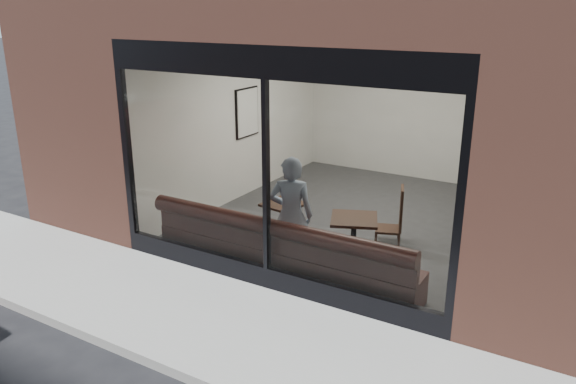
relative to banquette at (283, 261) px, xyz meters
The scene contains 20 objects.
ground 2.46m from the banquette, 90.00° to the right, with size 120.00×120.00×0.00m, color black.
sidewalk_near 1.47m from the banquette, 90.00° to the right, with size 40.00×2.00×0.01m, color gray.
kerb_near 2.51m from the banquette, 90.00° to the right, with size 40.00×0.10×0.12m, color gray.
host_building_pier_left 6.84m from the banquette, 124.05° to the left, with size 2.50×12.00×3.20m, color brown.
host_building_backfill 8.66m from the banquette, 90.00° to the left, with size 5.00×6.00×3.20m, color brown.
cafe_floor 2.56m from the banquette, 90.00° to the left, with size 6.00×6.00×0.00m, color #2D2D30.
cafe_ceiling 3.91m from the banquette, 90.00° to the left, with size 6.00×6.00×0.00m, color white.
cafe_wall_back 5.71m from the banquette, 90.00° to the left, with size 5.00×5.00×0.00m, color silver.
cafe_wall_left 3.82m from the banquette, 134.32° to the left, with size 6.00×6.00×0.00m, color silver.
cafe_wall_right 3.82m from the banquette, 45.68° to the left, with size 6.00×6.00×0.00m, color silver.
storefront_kick 0.41m from the banquette, 90.00° to the right, with size 5.00×0.10×0.30m, color black.
storefront_header 2.80m from the banquette, 90.00° to the right, with size 5.00×0.10×0.40m, color black.
storefront_mullion 1.38m from the banquette, 90.00° to the right, with size 0.06×0.10×2.50m, color black.
storefront_glass 1.39m from the banquette, 90.00° to the right, with size 4.80×4.80×0.00m, color white.
banquette is the anchor object (origin of this frame).
person 0.66m from the banquette, 85.67° to the left, with size 0.62×0.41×1.70m, color #93A6C0.
cafe_table_left 1.06m from the banquette, 120.64° to the left, with size 0.55×0.55×0.04m, color black.
cafe_table_right 1.18m from the banquette, 47.24° to the left, with size 0.65×0.65×0.04m, color black.
cafe_chair_right 2.03m from the banquette, 65.18° to the left, with size 0.39×0.39×0.04m, color black.
wall_poster 3.96m from the banquette, 131.70° to the left, with size 0.02×0.67×0.89m, color white.
Camera 1 is at (3.72, -3.68, 3.64)m, focal length 35.00 mm.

